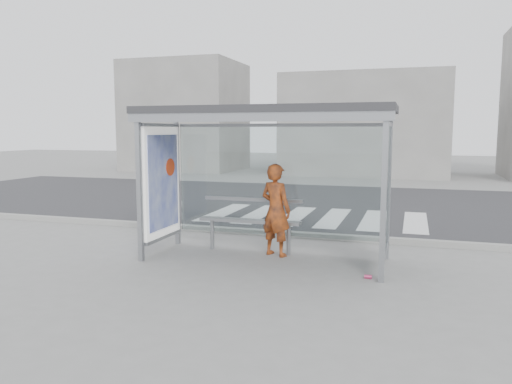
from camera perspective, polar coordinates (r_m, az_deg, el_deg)
ground at (r=8.70m, az=1.01°, el=-7.76°), size 80.00×80.00×0.00m
road at (r=15.41m, az=8.42°, el=-1.31°), size 30.00×10.00×0.01m
curb at (r=10.52m, az=4.04°, el=-4.84°), size 30.00×0.18×0.12m
crosswalk at (r=12.98m, az=6.67°, el=-2.86°), size 5.55×3.00×0.00m
bus_shelter at (r=8.59m, az=-1.23°, el=5.44°), size 4.25×1.65×2.62m
building_left at (r=28.87m, az=-7.99°, el=8.52°), size 6.00×5.00×6.00m
building_center at (r=26.18m, az=12.39°, el=7.49°), size 8.00×5.00×5.00m
person at (r=8.85m, az=2.27°, el=-2.06°), size 0.70×0.59×1.65m
bench at (r=9.16m, az=-0.70°, el=-3.30°), size 1.90×0.33×0.98m
soda_can at (r=7.81m, az=12.69°, el=-9.43°), size 0.12×0.07×0.06m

